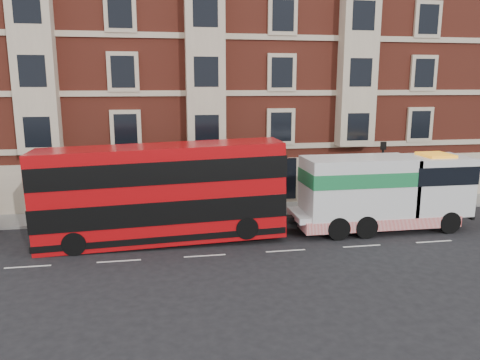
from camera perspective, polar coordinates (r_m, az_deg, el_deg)
The scene contains 8 objects.
ground at distance 22.74m, azimuth -4.31°, elevation -9.20°, with size 120.00×120.00×0.00m, color black.
sidewalk at distance 29.83m, azimuth -5.73°, elevation -3.99°, with size 90.00×3.00×0.15m, color slate.
victorian_terrace at distance 36.31m, azimuth -6.16°, elevation 14.71°, with size 45.00×12.00×20.40m.
lamp_post_west at distance 28.19m, azimuth -17.89°, elevation 0.02°, with size 0.35×0.15×4.35m.
lamp_post_east at distance 31.20m, azimuth 16.91°, elevation 1.16°, with size 0.35×0.15×4.35m.
double_decker_bus at distance 24.24m, azimuth -9.55°, elevation -1.41°, with size 12.47×2.86×5.05m.
tow_truck at distance 27.19m, azimuth 16.82°, elevation -1.34°, with size 9.99×2.95×4.16m.
pedestrian at distance 30.06m, azimuth -19.39°, elevation -2.69°, with size 0.61×0.40×1.67m, color #182331.
Camera 1 is at (-1.97, -21.17, 8.08)m, focal length 35.00 mm.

